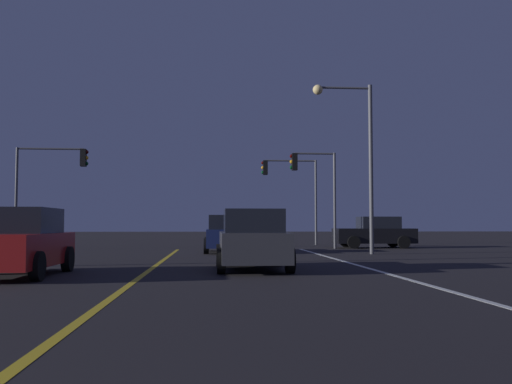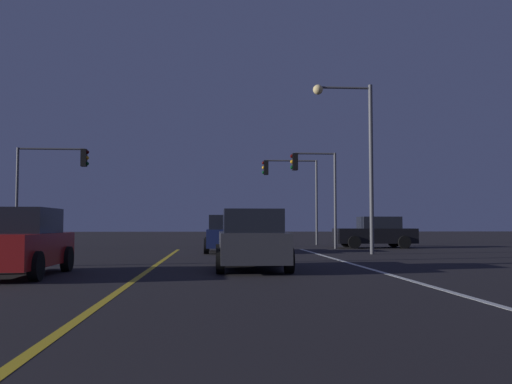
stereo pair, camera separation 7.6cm
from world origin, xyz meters
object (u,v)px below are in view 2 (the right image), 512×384
Objects in this scene: car_oncoming at (17,243)px; car_lead_same_lane at (252,241)px; car_ahead_far at (227,234)px; car_crossing_side at (376,233)px; traffic_light_far_right at (290,181)px; traffic_light_near_left at (53,173)px; traffic_light_near_right at (314,177)px; street_lamp_right_far at (356,144)px.

car_oncoming is 6.16m from car_lead_same_lane.
car_oncoming is 1.00× the size of car_ahead_far.
car_oncoming and car_crossing_side have the same top height.
traffic_light_far_right is at bearing 154.92° from car_oncoming.
car_ahead_far is 10.06m from traffic_light_near_left.
street_lamp_right_far is at bearing 99.01° from traffic_light_near_right.
traffic_light_far_right is at bearing -82.77° from street_lamp_right_far.
car_lead_same_lane is 19.71m from traffic_light_far_right.
street_lamp_right_far is (5.09, 7.98, 3.95)m from car_lead_same_lane.
street_lamp_right_far reaches higher than traffic_light_near_right.
street_lamp_right_far reaches higher than traffic_light_near_left.
car_oncoming is 0.81× the size of traffic_light_far_right.
traffic_light_near_right is 0.96× the size of traffic_light_far_right.
car_lead_same_lane is 10.25m from street_lamp_right_far.
car_lead_same_lane is at bearing 104.18° from car_oncoming.
traffic_light_near_right reaches higher than car_ahead_far.
car_ahead_far is at bearing 2.83° from car_lead_same_lane.
traffic_light_far_right is (3.68, 19.10, 3.17)m from car_lead_same_lane.
car_ahead_far is 6.61m from traffic_light_near_right.
car_crossing_side is 0.58× the size of street_lamp_right_far.
street_lamp_right_far is (11.06, 9.49, 3.95)m from car_oncoming.
traffic_light_far_right reaches higher than car_ahead_far.
street_lamp_right_far is (-2.64, -6.35, 3.95)m from car_crossing_side.
car_crossing_side is 0.81× the size of traffic_light_far_right.
car_crossing_side is at bearing -168.41° from traffic_light_near_right.
traffic_light_near_right is (10.16, 15.11, 2.95)m from car_oncoming.
traffic_light_near_right is at bearing -52.46° from car_ahead_far.
car_oncoming is 20.94m from car_crossing_side.
traffic_light_near_left is 0.98× the size of traffic_light_far_right.
traffic_light_far_right is at bearing -84.61° from traffic_light_near_right.
car_ahead_far is at bearing 154.57° from car_oncoming.
traffic_light_near_right is at bearing 146.08° from car_oncoming.
car_lead_same_lane is at bearing 61.65° from car_crossing_side.
car_oncoming is 18.45m from traffic_light_near_right.
traffic_light_near_right is at bearing 0.00° from traffic_light_near_left.
traffic_light_near_right is at bearing 11.59° from car_crossing_side.
traffic_light_far_right reaches higher than car_crossing_side.
traffic_light_near_left is at bearing 2.43° from car_crossing_side.
car_lead_same_lane is 0.82× the size of traffic_light_near_left.
street_lamp_right_far is (14.45, -5.63, 0.86)m from traffic_light_near_left.
traffic_light_far_right is (-4.06, 4.77, 3.17)m from car_crossing_side.
traffic_light_near_left is at bearing -167.36° from car_oncoming.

